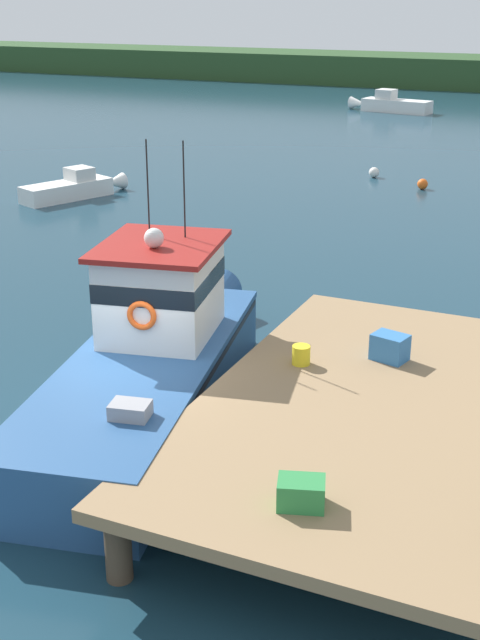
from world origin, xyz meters
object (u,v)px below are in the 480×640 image
(moored_boat_outer_mooring, at_px, (391,104))
(mooring_buoy_inshore, at_px, (423,184))
(crate_stack_mid_dock, at_px, (390,347))
(bait_bucket, at_px, (301,355))
(main_fishing_boat, at_px, (153,356))
(mooring_buoy_channel_marker, at_px, (374,172))
(moored_boat_near_channel, at_px, (74,188))
(crate_stack_near_edge, at_px, (301,493))

(moored_boat_outer_mooring, xyz_separation_m, mooring_buoy_inshore, (7.32, -22.49, -0.28))
(crate_stack_mid_dock, bearing_deg, moored_boat_outer_mooring, 104.90)
(crate_stack_mid_dock, xyz_separation_m, bait_bucket, (-1.36, -0.82, -0.07))
(main_fishing_boat, bearing_deg, mooring_buoy_channel_marker, 95.56)
(bait_bucket, distance_m, moored_boat_near_channel, 19.70)
(mooring_buoy_inshore, bearing_deg, moored_boat_near_channel, -149.35)
(main_fishing_boat, distance_m, crate_stack_mid_dock, 4.32)
(crate_stack_near_edge, bearing_deg, mooring_buoy_channel_marker, 103.98)
(main_fishing_boat, xyz_separation_m, mooring_buoy_inshore, (0.22, 20.91, -0.80))
(mooring_buoy_channel_marker, bearing_deg, moored_boat_outer_mooring, 103.17)
(crate_stack_mid_dock, relative_size, mooring_buoy_channel_marker, 1.39)
(main_fishing_boat, bearing_deg, moored_boat_outer_mooring, 99.29)
(crate_stack_mid_dock, relative_size, bait_bucket, 1.76)
(main_fishing_boat, bearing_deg, mooring_buoy_inshore, 89.40)
(crate_stack_mid_dock, xyz_separation_m, mooring_buoy_inshore, (-3.90, 19.68, -1.23))
(moored_boat_outer_mooring, relative_size, mooring_buoy_channel_marker, 13.17)
(mooring_buoy_inshore, bearing_deg, moored_boat_outer_mooring, 108.03)
(main_fishing_boat, bearing_deg, bait_bucket, 8.47)
(moored_boat_near_channel, bearing_deg, crate_stack_mid_dock, -39.19)
(main_fishing_boat, bearing_deg, crate_stack_mid_dock, 16.65)
(main_fishing_boat, bearing_deg, moored_boat_near_channel, 129.46)
(mooring_buoy_channel_marker, height_order, mooring_buoy_inshore, mooring_buoy_channel_marker)
(crate_stack_mid_dock, relative_size, mooring_buoy_inshore, 1.43)
(crate_stack_near_edge, bearing_deg, mooring_buoy_inshore, 99.44)
(bait_bucket, relative_size, moored_boat_outer_mooring, 0.06)
(moored_boat_outer_mooring, distance_m, mooring_buoy_channel_marker, 21.61)
(crate_stack_mid_dock, bearing_deg, mooring_buoy_channel_marker, 106.60)
(moored_boat_near_channel, distance_m, mooring_buoy_inshore, 13.62)
(moored_boat_near_channel, distance_m, mooring_buoy_channel_marker, 12.54)
(bait_bucket, bearing_deg, mooring_buoy_channel_marker, 102.68)
(crate_stack_mid_dock, height_order, crate_stack_near_edge, crate_stack_mid_dock)
(crate_stack_mid_dock, distance_m, mooring_buoy_channel_marker, 22.08)
(bait_bucket, relative_size, mooring_buoy_channel_marker, 0.79)
(crate_stack_near_edge, relative_size, mooring_buoy_channel_marker, 1.39)
(main_fishing_boat, distance_m, moored_boat_outer_mooring, 43.98)
(bait_bucket, height_order, moored_boat_near_channel, bait_bucket)
(bait_bucket, relative_size, moored_boat_near_channel, 0.08)
(main_fishing_boat, relative_size, bait_bucket, 29.31)
(moored_boat_outer_mooring, bearing_deg, mooring_buoy_channel_marker, -76.83)
(mooring_buoy_inshore, bearing_deg, crate_stack_mid_dock, -78.79)
(moored_boat_near_channel, relative_size, mooring_buoy_inshore, 10.49)
(crate_stack_near_edge, distance_m, mooring_buoy_channel_marker, 26.92)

